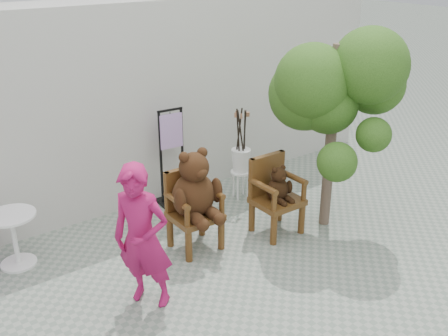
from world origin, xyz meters
The scene contains 9 objects.
ground_plane centered at (0.00, 0.00, 0.00)m, with size 60.00×60.00×0.00m, color gray.
back_wall centered at (0.00, 3.10, 1.50)m, with size 9.00×1.00×3.00m, color beige.
chair_big centered at (-0.26, 1.06, 0.77)m, with size 0.68×0.73×1.38m.
chair_small centered at (0.88, 0.78, 0.62)m, with size 0.61×0.56×1.08m.
person centered at (-1.39, 0.31, 0.87)m, with size 0.64×0.42×1.74m, color #A11350.
cafe_table centered at (-2.28, 2.03, 0.44)m, with size 0.60×0.60×0.70m.
display_stand centered at (0.19, 2.35, 0.58)m, with size 0.48×0.38×1.51m.
stool_bucket centered at (1.15, 1.88, 0.64)m, with size 0.32×0.32×1.45m.
tree centered at (1.65, 0.57, 1.99)m, with size 1.68×1.64×2.78m.
Camera 1 is at (-3.51, -4.01, 3.68)m, focal length 42.00 mm.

